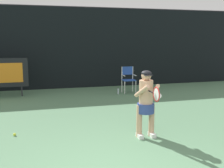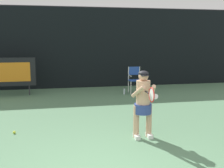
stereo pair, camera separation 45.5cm
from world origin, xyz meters
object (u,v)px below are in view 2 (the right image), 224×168
object	(u,v)px
water_bottle	(124,91)
tennis_racket	(151,95)
tennis_ball_loose	(14,132)
umpire_chair	(135,78)
tennis_player	(143,101)
scoreboard	(7,72)

from	to	relation	value
water_bottle	tennis_racket	bearing A→B (deg)	-97.98
tennis_racket	tennis_ball_loose	distance (m)	3.37
umpire_chair	tennis_player	world-z (taller)	tennis_player
umpire_chair	water_bottle	bearing A→B (deg)	-155.74
water_bottle	tennis_ball_loose	distance (m)	5.41
scoreboard	tennis_player	bearing A→B (deg)	-54.54
water_bottle	tennis_player	distance (m)	4.91
umpire_chair	tennis_ball_loose	world-z (taller)	umpire_chair
tennis_player	tennis_racket	bearing A→B (deg)	-89.96
scoreboard	tennis_ball_loose	xyz separation A→B (m)	(0.93, -4.58, -0.91)
water_bottle	tennis_player	world-z (taller)	tennis_player
tennis_player	umpire_chair	bearing A→B (deg)	76.04
water_bottle	tennis_racket	xyz separation A→B (m)	(-0.75, -5.32, 0.98)
umpire_chair	water_bottle	distance (m)	0.74
umpire_chair	tennis_player	bearing A→B (deg)	-103.96
umpire_chair	tennis_player	distance (m)	5.19
tennis_racket	umpire_chair	bearing A→B (deg)	82.58
scoreboard	tennis_player	xyz separation A→B (m)	(3.84, -5.39, -0.10)
scoreboard	tennis_racket	world-z (taller)	scoreboard
tennis_racket	tennis_ball_loose	world-z (taller)	tennis_racket
tennis_racket	scoreboard	bearing A→B (deg)	128.32
umpire_chair	tennis_racket	distance (m)	5.71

